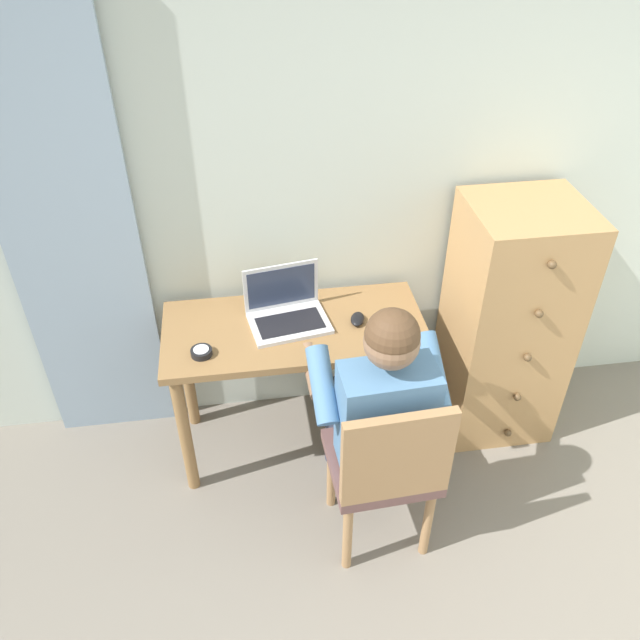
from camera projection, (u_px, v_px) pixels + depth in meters
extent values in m
cube|color=silver|center=(356.00, 182.00, 2.82)|extent=(4.80, 0.05, 2.50)
cube|color=#8EA3B7|center=(70.00, 235.00, 2.70)|extent=(0.56, 0.03, 2.25)
cube|color=olive|center=(294.00, 329.00, 2.84)|extent=(1.16, 0.53, 0.03)
cylinder|color=olive|center=(185.00, 434.00, 2.85)|extent=(0.06, 0.06, 0.70)
cylinder|color=olive|center=(414.00, 410.00, 2.97)|extent=(0.06, 0.06, 0.70)
cylinder|color=olive|center=(187.00, 371.00, 3.17)|extent=(0.06, 0.06, 0.70)
cylinder|color=olive|center=(393.00, 351.00, 3.29)|extent=(0.06, 0.06, 0.70)
cube|color=tan|center=(506.00, 323.00, 3.06)|extent=(0.51, 0.48, 1.23)
sphere|color=brown|center=(508.00, 433.00, 3.16)|extent=(0.04, 0.04, 0.04)
sphere|color=brown|center=(517.00, 397.00, 3.01)|extent=(0.04, 0.04, 0.04)
sphere|color=brown|center=(528.00, 358.00, 2.86)|extent=(0.04, 0.04, 0.04)
sphere|color=brown|center=(539.00, 314.00, 2.71)|extent=(0.04, 0.04, 0.04)
sphere|color=brown|center=(552.00, 265.00, 2.56)|extent=(0.04, 0.04, 0.04)
cube|color=brown|center=(381.00, 462.00, 2.61)|extent=(0.44, 0.42, 0.05)
cube|color=#9E754C|center=(398.00, 458.00, 2.33)|extent=(0.42, 0.06, 0.42)
cylinder|color=#9E754C|center=(405.00, 462.00, 2.91)|extent=(0.04, 0.04, 0.41)
cylinder|color=#9E754C|center=(331.00, 474.00, 2.85)|extent=(0.04, 0.04, 0.41)
cylinder|color=#9E754C|center=(427.00, 522.00, 2.66)|extent=(0.04, 0.04, 0.41)
cylinder|color=#9E754C|center=(347.00, 536.00, 2.61)|extent=(0.04, 0.04, 0.41)
cylinder|color=#33384C|center=(388.00, 413.00, 2.77)|extent=(0.16, 0.41, 0.14)
cylinder|color=#33384C|center=(348.00, 418.00, 2.74)|extent=(0.16, 0.41, 0.14)
cylinder|color=#33384C|center=(373.00, 418.00, 3.07)|extent=(0.11, 0.11, 0.48)
cylinder|color=#33384C|center=(337.00, 423.00, 3.05)|extent=(0.11, 0.11, 0.48)
cube|color=teal|center=(386.00, 417.00, 2.44)|extent=(0.37, 0.22, 0.46)
cylinder|color=teal|center=(432.00, 370.00, 2.52)|extent=(0.10, 0.30, 0.25)
cylinder|color=teal|center=(323.00, 385.00, 2.45)|extent=(0.10, 0.30, 0.25)
cylinder|color=#846047|center=(414.00, 358.00, 2.74)|extent=(0.08, 0.27, 0.11)
cylinder|color=#846047|center=(313.00, 371.00, 2.67)|extent=(0.08, 0.27, 0.11)
sphere|color=#846047|center=(392.00, 342.00, 2.22)|extent=(0.20, 0.20, 0.20)
sphere|color=#513823|center=(392.00, 335.00, 2.21)|extent=(0.20, 0.20, 0.20)
cube|color=silver|center=(289.00, 323.00, 2.83)|extent=(0.37, 0.29, 0.02)
cube|color=black|center=(290.00, 323.00, 2.82)|extent=(0.31, 0.20, 0.00)
cube|color=silver|center=(281.00, 286.00, 2.85)|extent=(0.34, 0.06, 0.22)
cube|color=#2D3851|center=(282.00, 287.00, 2.85)|extent=(0.30, 0.05, 0.18)
ellipsoid|color=black|center=(357.00, 319.00, 2.85)|extent=(0.09, 0.11, 0.03)
cylinder|color=black|center=(201.00, 352.00, 2.67)|extent=(0.09, 0.09, 0.03)
cylinder|color=silver|center=(201.00, 349.00, 2.66)|extent=(0.06, 0.06, 0.00)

